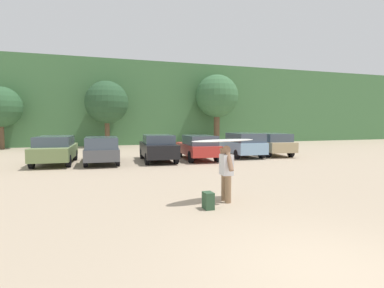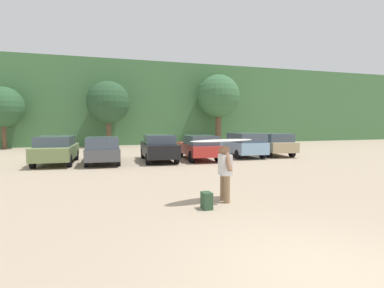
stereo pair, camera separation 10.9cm
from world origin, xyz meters
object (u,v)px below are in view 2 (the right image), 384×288
(parked_car_olive_green, at_px, (56,149))
(backpack_dropped, at_px, (207,201))
(person_adult, at_px, (225,170))
(parked_car_red, at_px, (199,147))
(parked_car_sky_blue, at_px, (242,144))
(parked_car_dark_gray, at_px, (103,150))
(surfboard_white, at_px, (223,140))
(parked_car_black, at_px, (159,148))
(parked_car_tan, at_px, (272,144))

(parked_car_olive_green, bearing_deg, backpack_dropped, -152.61)
(person_adult, distance_m, backpack_dropped, 1.17)
(parked_car_red, distance_m, parked_car_sky_blue, 3.31)
(parked_car_red, height_order, backpack_dropped, parked_car_red)
(parked_car_olive_green, xyz_separation_m, parked_car_dark_gray, (2.43, -0.63, -0.04))
(surfboard_white, bearing_deg, backpack_dropped, 27.57)
(parked_car_red, distance_m, surfboard_white, 10.06)
(parked_car_sky_blue, bearing_deg, person_adult, 153.11)
(parked_car_red, bearing_deg, person_adult, 169.16)
(parked_car_dark_gray, bearing_deg, parked_car_black, -85.61)
(parked_car_dark_gray, relative_size, parked_car_black, 1.05)
(parked_car_olive_green, xyz_separation_m, parked_car_tan, (13.76, 0.30, -0.02))
(parked_car_tan, distance_m, backpack_dropped, 14.37)
(parked_car_red, height_order, person_adult, person_adult)
(parked_car_sky_blue, height_order, surfboard_white, surfboard_white)
(parked_car_black, distance_m, backpack_dropped, 10.37)
(parked_car_black, xyz_separation_m, backpack_dropped, (-0.90, -10.32, -0.58))
(parked_car_olive_green, height_order, parked_car_red, parked_car_olive_green)
(parked_car_sky_blue, bearing_deg, parked_car_olive_green, 92.62)
(person_adult, relative_size, backpack_dropped, 3.60)
(parked_car_black, distance_m, person_adult, 9.77)
(parked_car_tan, bearing_deg, parked_car_olive_green, 99.41)
(parked_car_black, bearing_deg, surfboard_white, -177.22)
(parked_car_sky_blue, bearing_deg, parked_car_red, 102.56)
(parked_car_black, height_order, parked_car_sky_blue, parked_car_sky_blue)
(parked_car_red, bearing_deg, parked_car_tan, -76.95)
(parked_car_black, bearing_deg, parked_car_sky_blue, -81.16)
(parked_car_sky_blue, relative_size, surfboard_white, 1.99)
(parked_car_dark_gray, bearing_deg, parked_car_tan, -82.82)
(parked_car_red, xyz_separation_m, surfboard_white, (-2.65, -9.65, 0.97))
(parked_car_tan, height_order, backpack_dropped, parked_car_tan)
(parked_car_black, bearing_deg, backpack_dropped, 178.93)
(parked_car_red, relative_size, surfboard_white, 2.11)
(parked_car_dark_gray, distance_m, parked_car_black, 3.18)
(person_adult, xyz_separation_m, surfboard_white, (-0.07, 0.04, 0.85))
(parked_car_black, distance_m, parked_car_red, 2.46)
(surfboard_white, bearing_deg, parked_car_tan, -140.89)
(person_adult, bearing_deg, parked_car_dark_gray, -69.83)
(parked_car_red, xyz_separation_m, parked_car_sky_blue, (3.26, 0.56, 0.03))
(parked_car_black, xyz_separation_m, parked_car_tan, (8.16, 0.83, 0.00))
(parked_car_olive_green, relative_size, parked_car_black, 1.02)
(parked_car_tan, bearing_deg, parked_car_black, 103.95)
(parked_car_dark_gray, bearing_deg, person_adult, -159.99)
(backpack_dropped, bearing_deg, parked_car_sky_blue, 58.52)
(parked_car_olive_green, relative_size, parked_car_red, 0.98)
(parked_car_olive_green, relative_size, backpack_dropped, 10.25)
(surfboard_white, bearing_deg, person_adult, 134.94)
(parked_car_dark_gray, xyz_separation_m, surfboard_white, (2.99, -9.62, 0.99))
(parked_car_dark_gray, xyz_separation_m, person_adult, (3.05, -9.66, 0.13))
(person_adult, bearing_deg, parked_car_olive_green, -59.33)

